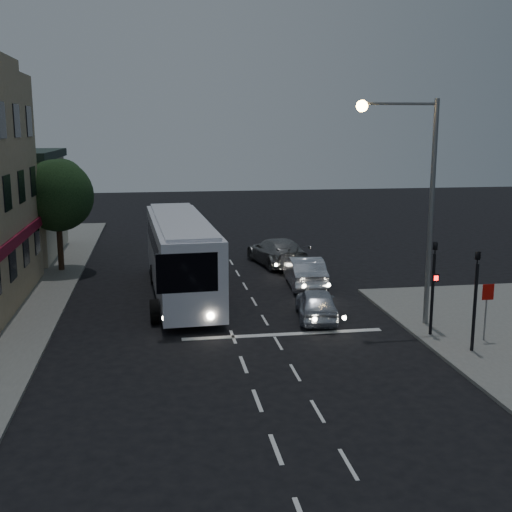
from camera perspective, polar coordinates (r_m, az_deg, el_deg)
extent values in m
plane|color=black|center=(23.35, -1.45, -8.76)|extent=(120.00, 120.00, 0.00)
cube|color=silver|center=(17.02, 1.78, -16.78)|extent=(0.12, 1.60, 0.01)
cube|color=silver|center=(19.67, 0.11, -12.71)|extent=(0.12, 1.60, 0.01)
cube|color=silver|center=(22.42, -1.11, -9.61)|extent=(0.12, 1.60, 0.01)
cube|color=silver|center=(25.22, -2.06, -7.19)|extent=(0.12, 1.60, 0.01)
cube|color=silver|center=(28.06, -2.80, -5.26)|extent=(0.12, 1.60, 0.01)
cube|color=silver|center=(30.93, -3.41, -3.68)|extent=(0.12, 1.60, 0.01)
cube|color=silver|center=(33.82, -3.90, -2.37)|extent=(0.12, 1.60, 0.01)
cube|color=silver|center=(36.73, -4.32, -1.27)|extent=(0.12, 1.60, 0.01)
cube|color=silver|center=(39.66, -4.68, -0.33)|extent=(0.12, 1.60, 0.01)
cube|color=silver|center=(16.52, 8.20, -17.84)|extent=(0.10, 1.50, 0.01)
cube|color=silver|center=(19.09, 5.49, -13.56)|extent=(0.10, 1.50, 0.01)
cube|color=silver|center=(21.76, 3.50, -10.30)|extent=(0.10, 1.50, 0.01)
cube|color=silver|center=(24.52, 1.98, -7.75)|extent=(0.10, 1.50, 0.01)
cube|color=silver|center=(27.32, 0.78, -5.71)|extent=(0.10, 1.50, 0.01)
cube|color=silver|center=(30.16, -0.18, -4.05)|extent=(0.10, 1.50, 0.01)
cube|color=silver|center=(33.03, -0.98, -2.68)|extent=(0.10, 1.50, 0.01)
cube|color=silver|center=(35.93, -1.65, -1.53)|extent=(0.10, 1.50, 0.01)
cube|color=silver|center=(38.83, -2.21, -0.55)|extent=(0.10, 1.50, 0.01)
cube|color=silver|center=(41.75, -2.70, 0.29)|extent=(0.10, 1.50, 0.01)
cube|color=silver|center=(25.52, 2.44, -6.97)|extent=(8.00, 0.35, 0.01)
cube|color=white|center=(30.95, -6.71, 0.09)|extent=(3.23, 12.54, 3.31)
cube|color=white|center=(30.66, -6.78, 3.23)|extent=(2.79, 12.10, 0.19)
cube|color=black|center=(24.82, -6.15, -1.49)|extent=(2.38, 0.25, 1.55)
cube|color=black|center=(31.40, -4.40, 1.55)|extent=(0.58, 10.34, 0.93)
cube|color=black|center=(31.31, -9.16, 1.41)|extent=(0.58, 10.34, 0.93)
cube|color=maroon|center=(32.12, -4.43, -0.29)|extent=(0.32, 5.69, 1.45)
cube|color=maroon|center=(32.03, -9.12, -0.44)|extent=(0.32, 5.69, 1.45)
cylinder|color=black|center=(27.05, -9.00, -4.90)|extent=(0.42, 1.05, 1.03)
cylinder|color=black|center=(27.16, -3.52, -4.71)|extent=(0.42, 1.05, 1.03)
cylinder|color=black|center=(33.77, -9.03, -1.62)|extent=(0.42, 1.05, 1.03)
cylinder|color=black|center=(33.86, -4.65, -1.48)|extent=(0.42, 1.05, 1.03)
cylinder|color=black|center=(35.49, -9.04, -0.99)|extent=(0.42, 1.05, 1.03)
cylinder|color=black|center=(35.57, -4.87, -0.86)|extent=(0.42, 1.05, 1.03)
cylinder|color=#FFF2CC|center=(25.17, -8.06, -5.49)|extent=(0.27, 0.07, 0.27)
cylinder|color=#FFF2CC|center=(25.25, -4.05, -5.35)|extent=(0.27, 0.07, 0.27)
imported|color=silver|center=(27.39, 5.41, -4.25)|extent=(2.18, 4.19, 1.36)
imported|color=silver|center=(32.90, 4.36, -1.39)|extent=(1.99, 4.84, 1.56)
imported|color=gray|center=(37.90, 1.86, 0.40)|extent=(3.25, 5.92, 1.63)
cylinder|color=black|center=(25.62, 15.41, -3.30)|extent=(0.12, 0.12, 3.20)
imported|color=black|center=(25.20, 15.65, 1.21)|extent=(0.15, 0.18, 0.90)
cube|color=black|center=(25.30, 15.66, -1.87)|extent=(0.25, 0.12, 0.30)
cube|color=#FF0C0C|center=(25.24, 15.72, -1.91)|extent=(0.16, 0.02, 0.18)
cylinder|color=black|center=(24.20, 18.86, -4.37)|extent=(0.12, 0.12, 3.20)
imported|color=black|center=(23.75, 19.18, 0.39)|extent=(0.18, 0.15, 0.90)
cylinder|color=slate|center=(25.67, 19.73, -4.93)|extent=(0.06, 0.06, 2.00)
cube|color=#AC0904|center=(25.38, 19.94, -3.03)|extent=(0.45, 0.03, 0.60)
cylinder|color=slate|center=(26.49, 15.29, 3.57)|extent=(0.20, 0.20, 9.00)
cylinder|color=slate|center=(25.70, 12.67, 13.09)|extent=(3.00, 0.12, 0.12)
sphere|color=#FFBF59|center=(25.20, 9.40, 13.02)|extent=(0.44, 0.44, 0.44)
cube|color=maroon|center=(30.75, -20.32, 1.47)|extent=(0.15, 12.00, 0.50)
cube|color=black|center=(29.45, -20.82, -0.56)|extent=(0.06, 1.30, 1.50)
cube|color=black|center=(32.34, -19.77, 0.53)|extent=(0.06, 1.30, 1.50)
cube|color=black|center=(35.25, -18.89, 1.44)|extent=(0.06, 1.30, 1.50)
cube|color=black|center=(29.02, -21.24, 5.25)|extent=(0.06, 1.30, 1.50)
cube|color=black|center=(31.95, -20.13, 5.82)|extent=(0.06, 1.30, 1.50)
cube|color=black|center=(34.89, -19.20, 6.29)|extent=(0.06, 1.30, 1.50)
cube|color=black|center=(28.89, -21.67, 11.16)|extent=(0.06, 1.30, 1.50)
cube|color=black|center=(31.83, -20.50, 11.19)|extent=(0.06, 1.30, 1.50)
cube|color=black|center=(34.78, -19.53, 11.22)|extent=(0.06, 1.30, 1.50)
cylinder|color=black|center=(37.69, -17.01, 0.93)|extent=(0.32, 0.32, 2.80)
sphere|color=black|center=(37.31, -17.26, 5.16)|extent=(4.00, 4.00, 4.00)
sphere|color=#294D23|center=(37.81, -16.89, 6.33)|extent=(2.60, 2.60, 2.60)
sphere|color=black|center=(36.72, -17.89, 5.66)|extent=(2.40, 2.40, 2.40)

